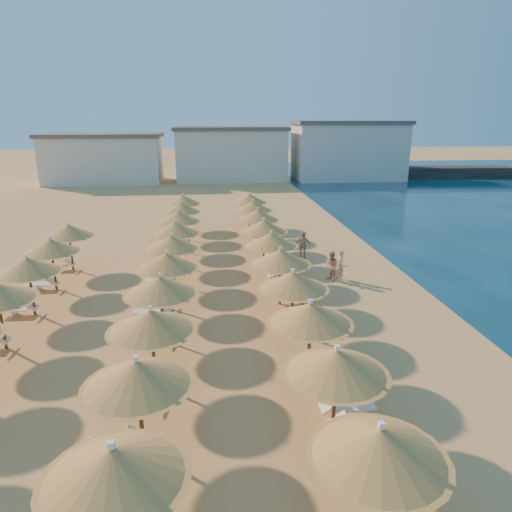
{
  "coord_description": "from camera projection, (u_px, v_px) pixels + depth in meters",
  "views": [
    {
      "loc": [
        -1.23,
        -20.02,
        8.75
      ],
      "look_at": [
        1.34,
        4.0,
        1.3
      ],
      "focal_mm": 32.0,
      "sensor_mm": 36.0,
      "label": 1
    }
  ],
  "objects": [
    {
      "name": "jetty",
      "position": [
        410.0,
        172.0,
        67.53
      ],
      "size": [
        30.22,
        6.25,
        1.5
      ],
      "primitive_type": "cube",
      "rotation": [
        0.0,
        0.0,
        -0.08
      ],
      "color": "black",
      "rests_on": "ground"
    },
    {
      "name": "parasol_row_east",
      "position": [
        280.0,
        258.0,
        21.43
      ],
      "size": [
        2.97,
        34.99,
        2.89
      ],
      "color": "brown",
      "rests_on": "ground"
    },
    {
      "name": "parasol_row_west",
      "position": [
        167.0,
        262.0,
        20.89
      ],
      "size": [
        2.97,
        34.99,
        2.89
      ],
      "color": "brown",
      "rests_on": "ground"
    },
    {
      "name": "hotel_blocks",
      "position": [
        238.0,
        153.0,
        63.6
      ],
      "size": [
        49.35,
        9.66,
        8.1
      ],
      "color": "silver",
      "rests_on": "ground"
    },
    {
      "name": "parasol_row_inland",
      "position": [
        13.0,
        278.0,
        18.75
      ],
      "size": [
        2.97,
        18.98,
        2.89
      ],
      "color": "brown",
      "rests_on": "ground"
    },
    {
      "name": "beachgoer_c",
      "position": [
        303.0,
        245.0,
        29.01
      ],
      "size": [
        1.11,
        0.78,
        1.74
      ],
      "primitive_type": "imported",
      "rotation": [
        0.0,
        0.0,
        -0.39
      ],
      "color": "tan",
      "rests_on": "ground"
    },
    {
      "name": "beachgoer_b",
      "position": [
        331.0,
        267.0,
        24.97
      ],
      "size": [
        0.81,
        0.94,
        1.68
      ],
      "primitive_type": "imported",
      "rotation": [
        0.0,
        0.0,
        -1.33
      ],
      "color": "tan",
      "rests_on": "ground"
    },
    {
      "name": "ground",
      "position": [
        237.0,
        307.0,
        21.73
      ],
      "size": [
        220.0,
        220.0,
        0.0
      ],
      "primitive_type": "plane",
      "color": "tan",
      "rests_on": "ground"
    },
    {
      "name": "loungers",
      "position": [
        195.0,
        303.0,
        21.35
      ],
      "size": [
        14.46,
        33.48,
        0.66
      ],
      "color": "silver",
      "rests_on": "ground"
    },
    {
      "name": "beachgoer_a",
      "position": [
        340.0,
        265.0,
        25.25
      ],
      "size": [
        0.51,
        0.68,
        1.67
      ],
      "primitive_type": "imported",
      "rotation": [
        0.0,
        0.0,
        -1.37
      ],
      "color": "tan",
      "rests_on": "ground"
    }
  ]
}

